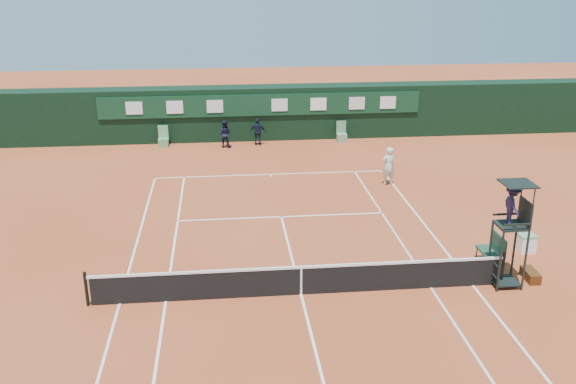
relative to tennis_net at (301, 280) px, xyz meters
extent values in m
plane|color=#B24E2A|center=(0.00, 0.00, -0.51)|extent=(90.00, 90.00, 0.00)
cube|color=white|center=(0.00, 11.88, -0.50)|extent=(11.05, 0.08, 0.01)
cube|color=white|center=(5.49, 0.00, -0.50)|extent=(0.08, 23.85, 0.01)
cube|color=white|center=(-5.49, 0.00, -0.50)|extent=(0.08, 23.85, 0.01)
cube|color=silver|center=(4.12, 0.00, -0.50)|extent=(0.08, 23.85, 0.01)
cube|color=white|center=(-4.12, 0.00, -0.50)|extent=(0.08, 23.85, 0.01)
cube|color=white|center=(0.00, 6.40, -0.50)|extent=(8.31, 0.08, 0.01)
cube|color=white|center=(0.00, 0.00, -0.50)|extent=(0.08, 12.88, 0.01)
cube|color=white|center=(0.00, 11.73, -0.50)|extent=(0.08, 0.30, 0.01)
cube|color=black|center=(0.00, 0.00, -0.06)|extent=(12.60, 0.04, 0.90)
cube|color=white|center=(0.00, 0.00, 0.42)|extent=(12.80, 0.06, 0.08)
cube|color=white|center=(0.00, 0.00, -0.05)|extent=(0.06, 0.05, 0.92)
cylinder|color=black|center=(6.40, 0.00, 0.04)|extent=(0.10, 0.10, 1.10)
cylinder|color=black|center=(-6.40, 0.00, 0.04)|extent=(0.10, 0.10, 1.10)
cube|color=black|center=(0.00, 18.75, 0.99)|extent=(40.00, 1.50, 3.00)
cube|color=#0E351E|center=(0.00, 17.94, 1.59)|extent=(18.00, 0.10, 1.20)
cube|color=silver|center=(-7.00, 17.87, 1.59)|extent=(0.90, 0.04, 0.70)
cube|color=white|center=(-4.80, 17.87, 1.59)|extent=(0.90, 0.04, 0.70)
cube|color=silver|center=(-2.60, 17.87, 1.59)|extent=(0.90, 0.04, 0.70)
cube|color=silver|center=(1.00, 17.87, 1.59)|extent=(0.90, 0.04, 0.70)
cube|color=white|center=(3.20, 17.87, 1.59)|extent=(0.90, 0.04, 0.70)
cube|color=silver|center=(5.40, 17.87, 1.59)|extent=(0.90, 0.04, 0.70)
cube|color=white|center=(7.20, 17.87, 1.59)|extent=(0.90, 0.04, 0.70)
cube|color=#5A8A5F|center=(-5.50, 17.45, -0.28)|extent=(0.55, 0.50, 0.46)
cube|color=#629570|center=(-5.50, 17.67, 0.29)|extent=(0.55, 0.06, 0.70)
cube|color=#61946B|center=(4.50, 17.45, -0.28)|extent=(0.55, 0.50, 0.46)
cube|color=#56845F|center=(4.50, 17.67, 0.29)|extent=(0.55, 0.06, 0.70)
cylinder|color=black|center=(6.07, -0.45, 0.49)|extent=(0.07, 0.07, 2.00)
cylinder|color=black|center=(6.07, 0.35, 0.49)|extent=(0.07, 0.07, 2.00)
cylinder|color=black|center=(6.87, -0.45, 0.49)|extent=(0.07, 0.07, 2.00)
cylinder|color=black|center=(6.87, 0.35, 0.49)|extent=(0.07, 0.07, 2.00)
cube|color=black|center=(6.47, -0.05, 1.53)|extent=(0.85, 0.85, 0.08)
cube|color=black|center=(6.87, -0.05, 1.94)|extent=(0.06, 0.85, 0.80)
cube|color=black|center=(6.47, -0.47, 1.74)|extent=(0.85, 0.05, 0.06)
cube|color=black|center=(6.47, 0.37, 1.74)|extent=(0.85, 0.05, 0.06)
cylinder|color=black|center=(6.87, -0.45, 2.39)|extent=(0.04, 0.04, 1.00)
cylinder|color=black|center=(6.87, 0.35, 2.39)|extent=(0.04, 0.04, 1.00)
cube|color=black|center=(6.52, -0.05, 2.89)|extent=(0.95, 0.95, 0.04)
cube|color=black|center=(6.47, -0.05, -0.36)|extent=(0.80, 0.80, 0.05)
cube|color=black|center=(6.07, -0.05, -0.11)|extent=(0.04, 0.80, 0.04)
cube|color=black|center=(6.07, -0.05, 0.29)|extent=(0.04, 0.80, 0.04)
cube|color=black|center=(6.07, -0.05, 0.69)|extent=(0.04, 0.80, 0.04)
cube|color=black|center=(6.07, -0.05, 1.09)|extent=(0.04, 0.80, 0.04)
imported|color=#1D1A34|center=(6.42, -0.05, 2.21)|extent=(0.47, 0.82, 1.28)
cube|color=#1B452E|center=(6.57, 1.37, -0.06)|extent=(0.55, 1.20, 0.08)
cube|color=#193F2B|center=(6.82, 1.37, 0.29)|extent=(0.06, 1.20, 0.60)
cylinder|color=black|center=(6.35, 0.82, -0.30)|extent=(0.04, 0.04, 0.41)
cylinder|color=black|center=(6.79, 0.82, -0.30)|extent=(0.04, 0.04, 0.41)
cylinder|color=black|center=(6.35, 1.92, -0.30)|extent=(0.04, 0.04, 0.41)
cylinder|color=black|center=(6.79, 1.92, -0.30)|extent=(0.04, 0.04, 0.41)
cube|color=black|center=(7.47, 0.21, -0.35)|extent=(0.41, 0.87, 0.32)
cube|color=white|center=(8.28, 2.28, -0.21)|extent=(0.55, 0.55, 0.60)
cube|color=#63976B|center=(8.28, 2.28, 0.11)|extent=(0.57, 0.57, 0.05)
sphere|color=#D6E635|center=(4.10, 7.47, -0.47)|extent=(0.07, 0.07, 0.07)
imported|color=silver|center=(5.24, 9.86, 0.38)|extent=(0.72, 0.54, 1.78)
imported|color=black|center=(-2.12, 16.96, 0.25)|extent=(0.87, 0.76, 1.51)
imported|color=black|center=(-0.27, 17.21, 0.25)|extent=(0.94, 0.53, 1.51)
camera|label=1|loc=(-2.23, -17.36, 9.15)|focal=40.00mm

